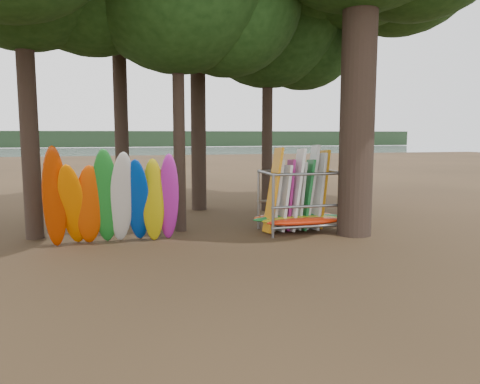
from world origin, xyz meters
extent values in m
plane|color=#47331E|center=(0.00, 0.00, 0.00)|extent=(120.00, 120.00, 0.00)
plane|color=gray|center=(0.00, 60.00, 0.00)|extent=(160.00, 160.00, 0.00)
cube|color=black|center=(0.00, 110.00, 2.00)|extent=(160.00, 4.00, 4.00)
cylinder|color=black|center=(-5.74, 2.74, 5.36)|extent=(0.54, 0.54, 10.71)
cylinder|color=black|center=(-2.98, 6.21, 5.97)|extent=(0.53, 0.53, 11.94)
cylinder|color=black|center=(0.19, 6.98, 6.68)|extent=(0.63, 0.63, 13.36)
cylinder|color=black|center=(2.91, 5.95, 4.81)|extent=(0.44, 0.44, 9.62)
ellipsoid|color=black|center=(2.91, 5.95, 8.18)|extent=(7.08, 7.08, 6.16)
cylinder|color=black|center=(-1.20, 2.72, 4.85)|extent=(0.39, 0.39, 9.71)
cylinder|color=black|center=(5.46, 3.77, 6.75)|extent=(0.45, 0.45, 13.49)
cylinder|color=black|center=(4.12, 0.64, 6.54)|extent=(1.08, 1.08, 13.08)
ellipsoid|color=#AF3002|center=(-4.91, 0.98, 1.47)|extent=(0.78, 1.35, 3.04)
ellipsoid|color=#E66800|center=(-4.46, 1.06, 1.22)|extent=(0.85, 1.74, 2.58)
ellipsoid|color=#D24205|center=(-4.01, 1.10, 1.20)|extent=(0.92, 1.46, 2.52)
ellipsoid|color=#1C7F28|center=(-3.56, 1.05, 1.42)|extent=(0.73, 1.69, 2.98)
ellipsoid|color=silver|center=(-3.11, 1.00, 1.38)|extent=(0.84, 1.79, 2.88)
ellipsoid|color=#0638A8|center=(-2.66, 1.09, 1.27)|extent=(0.84, 1.76, 2.67)
ellipsoid|color=#AE9D0D|center=(-2.21, 1.09, 1.27)|extent=(0.74, 1.15, 2.64)
ellipsoid|color=#A9209C|center=(-1.76, 1.10, 1.34)|extent=(0.67, 1.43, 2.81)
ellipsoid|color=red|center=(2.62, 1.11, 0.42)|extent=(2.62, 0.55, 0.24)
ellipsoid|color=gold|center=(2.62, 1.46, 0.42)|extent=(2.72, 0.55, 0.24)
ellipsoid|color=#1C7E33|center=(2.62, 1.78, 0.42)|extent=(3.14, 0.55, 0.24)
ellipsoid|color=#C8400F|center=(2.62, 2.10, 0.42)|extent=(2.87, 0.55, 0.24)
cube|color=orange|center=(1.72, 1.68, 1.40)|extent=(0.62, 0.83, 2.81)
cube|color=silver|center=(1.92, 1.90, 1.20)|extent=(0.50, 0.74, 2.42)
cube|color=silver|center=(2.12, 1.72, 1.10)|extent=(0.45, 0.77, 2.23)
cube|color=#8A1761|center=(2.32, 1.84, 1.19)|extent=(0.36, 0.76, 2.41)
cube|color=white|center=(2.52, 1.68, 1.38)|extent=(0.56, 0.80, 2.77)
cube|color=silver|center=(2.72, 1.88, 1.14)|extent=(0.40, 0.78, 2.30)
cube|color=#17692B|center=(2.93, 1.73, 1.19)|extent=(0.47, 0.76, 2.40)
cube|color=silver|center=(3.13, 1.92, 1.43)|extent=(0.57, 0.79, 2.88)
cube|color=silver|center=(3.33, 1.70, 1.30)|extent=(0.49, 0.81, 2.62)
cube|color=orange|center=(3.53, 1.90, 1.34)|extent=(0.47, 0.81, 2.71)
camera|label=1|loc=(-3.27, -12.71, 3.23)|focal=35.00mm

